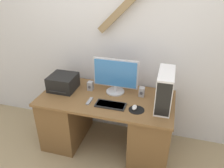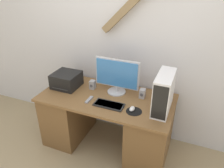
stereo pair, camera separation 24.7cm
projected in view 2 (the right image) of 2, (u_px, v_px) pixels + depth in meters
The scene contains 12 objects.
ground_plane at pixel (94, 164), 2.60m from camera, with size 12.00×12.00×0.00m, color #9E8966.
wall_back at pixel (121, 35), 2.64m from camera, with size 6.40×0.13×2.73m.
desk at pixel (107, 121), 2.74m from camera, with size 1.57×0.77×0.73m.
monitor at pixel (117, 75), 2.57m from camera, with size 0.54×0.22×0.43m.
keyboard at pixel (109, 105), 2.41m from camera, with size 0.34×0.15×0.02m.
mousepad at pixel (134, 111), 2.31m from camera, with size 0.17×0.17×0.00m.
mouse at pixel (132, 109), 2.32m from camera, with size 0.05×0.09×0.04m.
computer_tower at pixel (164, 93), 2.25m from camera, with size 0.16×0.44×0.41m.
printer at pixel (66, 80), 2.76m from camera, with size 0.32×0.32×0.19m.
speaker_left at pixel (93, 85), 2.73m from camera, with size 0.06×0.08×0.11m.
speaker_right at pixel (142, 93), 2.54m from camera, with size 0.06×0.08×0.11m.
remote_control at pixel (89, 100), 2.51m from camera, with size 0.04×0.15×0.02m.
Camera 2 is at (0.90, -1.63, 2.07)m, focal length 35.00 mm.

